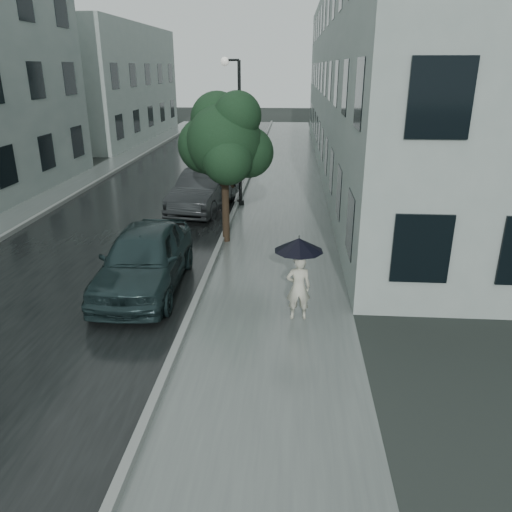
# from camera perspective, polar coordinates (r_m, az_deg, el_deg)

# --- Properties ---
(ground) EXTENTS (120.00, 120.00, 0.00)m
(ground) POSITION_cam_1_polar(r_m,az_deg,el_deg) (9.97, 0.31, -10.32)
(ground) COLOR black
(ground) RESTS_ON ground
(sidewalk) EXTENTS (3.50, 60.00, 0.01)m
(sidewalk) POSITION_cam_1_polar(r_m,az_deg,el_deg) (21.15, 3.22, 6.73)
(sidewalk) COLOR slate
(sidewalk) RESTS_ON ground
(kerb_near) EXTENTS (0.15, 60.00, 0.15)m
(kerb_near) POSITION_cam_1_polar(r_m,az_deg,el_deg) (21.24, -1.74, 7.01)
(kerb_near) COLOR slate
(kerb_near) RESTS_ON ground
(asphalt_road) EXTENTS (6.85, 60.00, 0.00)m
(asphalt_road) POSITION_cam_1_polar(r_m,az_deg,el_deg) (21.89, -10.96, 6.86)
(asphalt_road) COLOR black
(asphalt_road) RESTS_ON ground
(kerb_far) EXTENTS (0.15, 60.00, 0.15)m
(kerb_far) POSITION_cam_1_polar(r_m,az_deg,el_deg) (23.02, -19.48, 6.92)
(kerb_far) COLOR slate
(kerb_far) RESTS_ON ground
(sidewalk_far) EXTENTS (1.70, 60.00, 0.01)m
(sidewalk_far) POSITION_cam_1_polar(r_m,az_deg,el_deg) (23.42, -21.55, 6.70)
(sidewalk_far) COLOR #4C5451
(sidewalk_far) RESTS_ON ground
(building_near) EXTENTS (7.02, 36.00, 9.00)m
(building_near) POSITION_cam_1_polar(r_m,az_deg,el_deg) (28.44, 14.94, 18.89)
(building_near) COLOR #929F9A
(building_near) RESTS_ON ground
(building_far_b) EXTENTS (7.02, 18.00, 8.00)m
(building_far_b) POSITION_cam_1_polar(r_m,az_deg,el_deg) (41.11, -17.13, 18.40)
(building_far_b) COLOR #929F9A
(building_far_b) RESTS_ON ground
(pedestrian) EXTENTS (0.56, 0.39, 1.45)m
(pedestrian) POSITION_cam_1_polar(r_m,az_deg,el_deg) (10.72, 4.87, -3.60)
(pedestrian) COLOR beige
(pedestrian) RESTS_ON sidewalk
(umbrella) EXTENTS (1.10, 1.10, 0.95)m
(umbrella) POSITION_cam_1_polar(r_m,az_deg,el_deg) (10.40, 4.92, 1.31)
(umbrella) COLOR black
(umbrella) RESTS_ON ground
(street_tree) EXTENTS (2.90, 2.64, 4.54)m
(street_tree) POSITION_cam_1_polar(r_m,az_deg,el_deg) (15.13, -3.62, 13.08)
(street_tree) COLOR #332619
(street_tree) RESTS_ON ground
(lamp_post) EXTENTS (0.83, 0.45, 5.48)m
(lamp_post) POSITION_cam_1_polar(r_m,az_deg,el_deg) (19.43, -2.29, 14.84)
(lamp_post) COLOR black
(lamp_post) RESTS_ON ground
(car_near) EXTENTS (1.97, 4.63, 1.56)m
(car_near) POSITION_cam_1_polar(r_m,az_deg,el_deg) (12.45, -12.60, -0.24)
(car_near) COLOR #1A2B2D
(car_near) RESTS_ON ground
(car_far) EXTENTS (2.23, 4.76, 1.51)m
(car_far) POSITION_cam_1_polar(r_m,az_deg,el_deg) (19.18, -5.95, 7.50)
(car_far) COLOR black
(car_far) RESTS_ON ground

